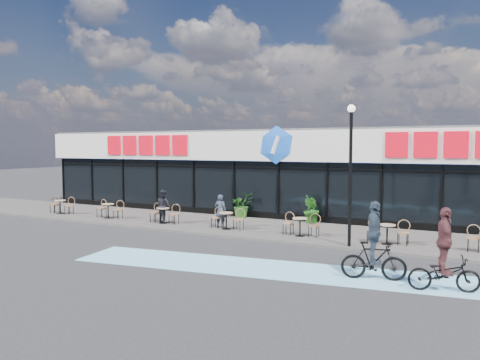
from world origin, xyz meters
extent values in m
plane|color=#28282B|center=(0.00, 0.00, 0.00)|extent=(120.00, 120.00, 0.00)
cube|color=#57514D|center=(0.00, 4.50, 0.05)|extent=(44.00, 5.00, 0.10)
cube|color=#7FCBF0|center=(4.00, -1.50, 0.01)|extent=(14.17, 4.13, 0.01)
cube|color=black|center=(0.00, 10.00, 1.50)|extent=(30.00, 6.00, 3.00)
cube|color=silver|center=(0.00, 9.85, 3.75)|extent=(30.60, 6.30, 1.50)
cube|color=#47474C|center=(0.00, 10.00, 4.55)|extent=(30.60, 6.30, 0.10)
cube|color=#0D2996|center=(0.00, 6.96, 3.05)|extent=(30.60, 0.08, 0.18)
cube|color=black|center=(0.00, 6.97, 2.65)|extent=(30.00, 0.06, 0.08)
cube|color=black|center=(0.00, 6.98, 0.20)|extent=(30.00, 0.10, 0.40)
cube|color=red|center=(-8.00, 6.70, 3.80)|extent=(5.63, 0.18, 1.10)
cube|color=red|center=(8.00, 6.70, 3.80)|extent=(5.63, 0.18, 1.10)
ellipsoid|color=blue|center=(0.00, 6.70, 3.80)|extent=(1.90, 0.24, 1.90)
cylinder|color=black|center=(-15.00, 6.97, 1.50)|extent=(0.10, 0.10, 3.00)
cylinder|color=black|center=(-12.50, 6.97, 1.50)|extent=(0.10, 0.10, 3.00)
cylinder|color=black|center=(-10.00, 6.97, 1.50)|extent=(0.10, 0.10, 3.00)
cylinder|color=black|center=(-7.50, 6.97, 1.50)|extent=(0.10, 0.10, 3.00)
cylinder|color=black|center=(-5.00, 6.97, 1.50)|extent=(0.10, 0.10, 3.00)
cylinder|color=black|center=(-2.50, 6.97, 1.50)|extent=(0.10, 0.10, 3.00)
cylinder|color=black|center=(0.00, 6.97, 1.50)|extent=(0.10, 0.10, 3.00)
cylinder|color=black|center=(2.50, 6.97, 1.50)|extent=(0.10, 0.10, 3.00)
cylinder|color=black|center=(5.00, 6.97, 1.50)|extent=(0.10, 0.10, 3.00)
cylinder|color=black|center=(7.50, 6.97, 1.50)|extent=(0.10, 0.10, 3.00)
cylinder|color=black|center=(4.77, 2.30, 2.54)|extent=(0.12, 0.12, 4.88)
sphere|color=#FFF2CC|center=(4.77, 2.30, 5.08)|extent=(0.28, 0.28, 0.28)
cylinder|color=tan|center=(-11.17, 3.30, 0.82)|extent=(0.60, 0.60, 0.04)
cylinder|color=black|center=(-11.17, 3.30, 0.47)|extent=(0.06, 0.06, 0.70)
cylinder|color=black|center=(-11.17, 3.30, 0.11)|extent=(0.40, 0.40, 0.02)
cylinder|color=tan|center=(-7.75, 3.30, 0.82)|extent=(0.60, 0.60, 0.04)
cylinder|color=black|center=(-7.75, 3.30, 0.47)|extent=(0.06, 0.06, 0.70)
cylinder|color=black|center=(-7.75, 3.30, 0.11)|extent=(0.40, 0.40, 0.02)
cylinder|color=tan|center=(-4.33, 3.30, 0.82)|extent=(0.60, 0.60, 0.04)
cylinder|color=black|center=(-4.33, 3.30, 0.47)|extent=(0.06, 0.06, 0.70)
cylinder|color=black|center=(-4.33, 3.30, 0.11)|extent=(0.40, 0.40, 0.02)
cylinder|color=tan|center=(-0.91, 3.30, 0.82)|extent=(0.60, 0.60, 0.04)
cylinder|color=black|center=(-0.91, 3.30, 0.47)|extent=(0.06, 0.06, 0.70)
cylinder|color=black|center=(-0.91, 3.30, 0.11)|extent=(0.40, 0.40, 0.02)
cylinder|color=tan|center=(2.51, 3.30, 0.82)|extent=(0.60, 0.60, 0.04)
cylinder|color=black|center=(2.51, 3.30, 0.47)|extent=(0.06, 0.06, 0.70)
cylinder|color=black|center=(2.51, 3.30, 0.11)|extent=(0.40, 0.40, 0.02)
cylinder|color=tan|center=(5.93, 3.30, 0.82)|extent=(0.60, 0.60, 0.04)
cylinder|color=black|center=(5.93, 3.30, 0.47)|extent=(0.06, 0.06, 0.70)
cylinder|color=black|center=(5.93, 3.30, 0.11)|extent=(0.40, 0.40, 0.02)
imported|color=#235B1A|center=(-1.88, 6.70, 0.74)|extent=(1.52, 1.52, 1.28)
imported|color=#2D671D|center=(1.82, 6.62, 0.72)|extent=(0.87, 0.82, 1.24)
imported|color=#205D1A|center=(1.90, 6.54, 0.78)|extent=(0.74, 0.86, 1.37)
imported|color=#2B3543|center=(-1.38, 3.61, 0.84)|extent=(0.58, 0.42, 1.49)
imported|color=black|center=(-4.43, 3.50, 0.89)|extent=(0.93, 0.84, 1.58)
imported|color=black|center=(6.38, -1.35, 0.54)|extent=(1.85, 0.90, 1.07)
imported|color=#323F4E|center=(6.38, -1.35, 1.34)|extent=(0.66, 1.11, 1.77)
imported|color=black|center=(8.20, -1.58, 0.47)|extent=(1.87, 1.09, 0.93)
imported|color=#592D30|center=(8.20, -1.58, 1.32)|extent=(0.69, 1.10, 1.74)
camera|label=1|loc=(8.97, -14.45, 3.72)|focal=35.00mm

